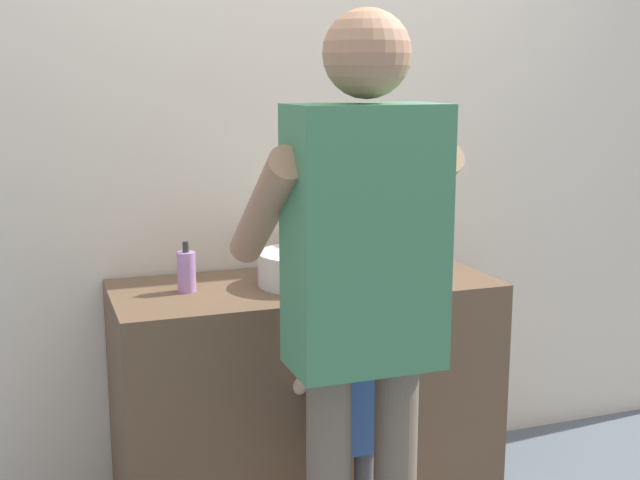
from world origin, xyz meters
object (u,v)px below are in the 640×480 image
Objects in this scene: soap_bottle at (186,271)px; child_toddler at (348,411)px; adult_parent at (362,277)px; toothbrush_cup at (421,261)px.

child_toddler is at bearing -46.57° from soap_bottle.
toothbrush_cup is at bearing 52.46° from adult_parent.
child_toddler is 0.51× the size of adult_parent.
toothbrush_cup is at bearing -4.05° from soap_bottle.
soap_bottle is at bearing 133.43° from child_toddler.
toothbrush_cup reaches higher than child_toddler.
adult_parent reaches higher than soap_bottle.
adult_parent is at bearing -65.01° from soap_bottle.
soap_bottle is 0.69m from child_toddler.
soap_bottle is 0.19× the size of child_toddler.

